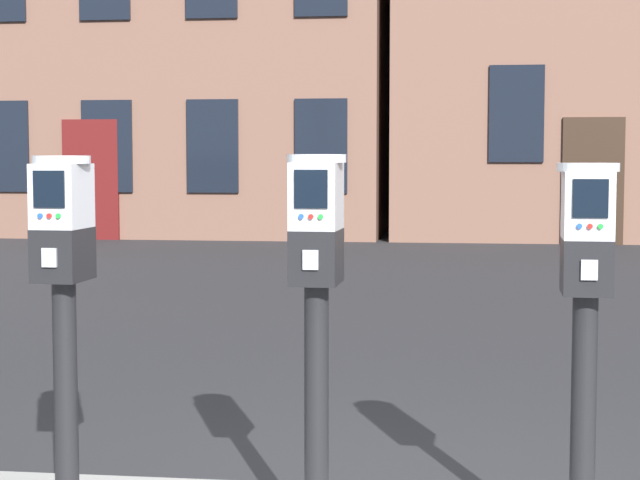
{
  "coord_description": "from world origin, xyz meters",
  "views": [
    {
      "loc": [
        0.16,
        -3.99,
        1.46
      ],
      "look_at": [
        -0.34,
        -0.05,
        1.15
      ],
      "focal_mm": 59.97,
      "sensor_mm": 36.0,
      "label": 1
    }
  ],
  "objects": [
    {
      "name": "parking_meter_twin_adjacent",
      "position": [
        -0.34,
        -0.15,
        1.06
      ],
      "size": [
        0.22,
        0.26,
        1.33
      ],
      "rotation": [
        0.0,
        0.0,
        -1.61
      ],
      "color": "black",
      "rests_on": "sidewalk_slab"
    },
    {
      "name": "parking_meter_end_of_row",
      "position": [
        0.62,
        -0.15,
        1.03
      ],
      "size": [
        0.22,
        0.26,
        1.3
      ],
      "rotation": [
        0.0,
        0.0,
        -1.61
      ],
      "color": "black",
      "rests_on": "sidewalk_slab"
    },
    {
      "name": "parking_meter_near_kerb",
      "position": [
        -1.31,
        -0.15,
        1.05
      ],
      "size": [
        0.22,
        0.26,
        1.32
      ],
      "rotation": [
        0.0,
        0.0,
        -1.61
      ],
      "color": "black",
      "rests_on": "sidewalk_slab"
    }
  ]
}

